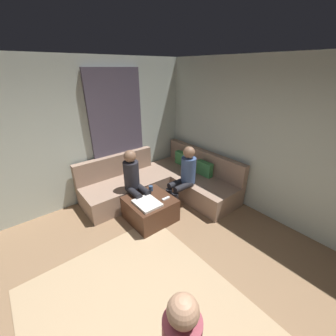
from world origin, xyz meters
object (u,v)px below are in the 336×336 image
(ottoman, at_px, (150,209))
(person_on_couch_back, at_px, (184,175))
(sectional_couch, at_px, (164,182))
(person_on_couch_side, at_px, (134,180))
(coffee_mug, at_px, (151,188))
(game_remote, at_px, (166,198))

(ottoman, bearing_deg, person_on_couch_back, 86.65)
(sectional_couch, relative_size, ottoman, 3.36)
(sectional_couch, bearing_deg, person_on_couch_side, -79.29)
(coffee_mug, xyz_separation_m, game_remote, (0.40, 0.04, -0.04))
(game_remote, bearing_deg, coffee_mug, -174.29)
(sectional_couch, relative_size, game_remote, 17.00)
(sectional_couch, relative_size, person_on_couch_back, 2.12)
(person_on_couch_back, relative_size, person_on_couch_side, 1.00)
(coffee_mug, bearing_deg, game_remote, 5.71)
(sectional_couch, bearing_deg, ottoman, -53.88)
(coffee_mug, relative_size, person_on_couch_back, 0.08)
(sectional_couch, xyz_separation_m, person_on_couch_side, (0.15, -0.78, 0.38))
(person_on_couch_side, bearing_deg, game_remote, 116.84)
(person_on_couch_side, bearing_deg, ottoman, 99.33)
(game_remote, bearing_deg, sectional_couch, 144.69)
(sectional_couch, bearing_deg, person_on_couch_back, 5.51)
(ottoman, distance_m, person_on_couch_back, 0.90)
(person_on_couch_back, distance_m, person_on_couch_side, 0.94)
(coffee_mug, bearing_deg, sectional_couch, 119.49)
(coffee_mug, relative_size, game_remote, 0.63)
(person_on_couch_side, bearing_deg, person_on_couch_back, 153.20)
(coffee_mug, relative_size, person_on_couch_side, 0.08)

